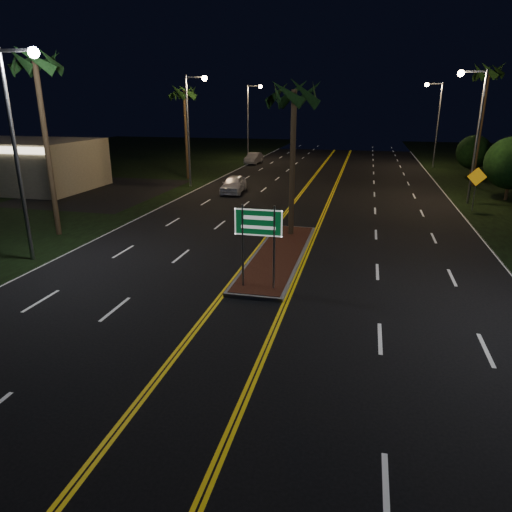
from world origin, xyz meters
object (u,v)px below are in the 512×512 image
(streetlight_left_near, at_px, (20,133))
(palm_left_far, at_px, (184,93))
(palm_right_far, at_px, (489,73))
(shrub_far, at_px, (474,152))
(highway_sign, at_px, (258,230))
(car_far, at_px, (254,157))
(commercial_building, at_px, (6,164))
(streetlight_right_mid, at_px, (473,122))
(palm_left_near, at_px, (35,64))
(shrub_mid, at_px, (512,163))
(car_near, at_px, (233,183))
(palm_median, at_px, (294,94))
(streetlight_left_mid, at_px, (192,119))
(median_island, at_px, (279,255))
(streetlight_left_far, at_px, (251,114))
(streetlight_right_far, at_px, (435,115))
(warning_sign, at_px, (476,182))

(streetlight_left_near, distance_m, palm_left_far, 24.19)
(palm_right_far, xyz_separation_m, shrub_far, (1.00, 6.00, -6.81))
(highway_sign, bearing_deg, car_far, 103.98)
(commercial_building, distance_m, streetlight_right_mid, 36.85)
(palm_left_near, height_order, shrub_mid, palm_left_near)
(streetlight_left_near, bearing_deg, car_near, 77.38)
(commercial_building, bearing_deg, palm_left_near, -41.61)
(palm_left_far, relative_size, car_far, 1.98)
(streetlight_right_mid, relative_size, shrub_mid, 1.95)
(streetlight_right_mid, relative_size, palm_left_near, 0.92)
(streetlight_right_mid, relative_size, palm_left_far, 1.02)
(palm_median, xyz_separation_m, car_near, (-6.56, 11.59, -6.48))
(highway_sign, xyz_separation_m, palm_right_far, (12.80, 27.20, 6.74))
(highway_sign, distance_m, streetlight_left_mid, 23.93)
(median_island, height_order, streetlight_left_mid, streetlight_left_mid)
(streetlight_left_far, height_order, streetlight_right_far, same)
(highway_sign, distance_m, palm_left_far, 28.77)
(streetlight_left_far, xyz_separation_m, palm_left_near, (-1.89, -36.00, 3.02))
(highway_sign, relative_size, shrub_far, 0.81)
(commercial_building, height_order, warning_sign, commercial_building)
(streetlight_left_mid, height_order, car_near, streetlight_left_mid)
(streetlight_right_far, bearing_deg, palm_median, -108.62)
(car_near, bearing_deg, warning_sign, -12.78)
(highway_sign, relative_size, streetlight_left_far, 0.36)
(streetlight_left_far, bearing_deg, streetlight_left_near, -90.00)
(palm_left_far, bearing_deg, streetlight_left_near, -84.79)
(streetlight_right_far, bearing_deg, shrub_far, -62.02)
(shrub_mid, bearing_deg, streetlight_left_far, 140.90)
(median_island, height_order, streetlight_left_far, streetlight_left_far)
(car_far, bearing_deg, warning_sign, -43.54)
(streetlight_right_far, relative_size, palm_left_near, 0.92)
(median_island, bearing_deg, streetlight_right_far, 73.13)
(highway_sign, xyz_separation_m, car_far, (-9.44, 37.92, -1.66))
(streetlight_right_far, relative_size, palm_median, 1.08)
(shrub_far, relative_size, warning_sign, 1.36)
(streetlight_left_far, height_order, warning_sign, streetlight_left_far)
(streetlight_left_far, height_order, shrub_mid, streetlight_left_far)
(median_island, bearing_deg, streetlight_left_far, 106.00)
(streetlight_left_near, xyz_separation_m, streetlight_left_far, (0.00, 40.00, 0.00))
(streetlight_left_near, distance_m, palm_left_near, 5.36)
(streetlight_right_mid, xyz_separation_m, palm_right_far, (2.19, 8.00, 3.49))
(median_island, height_order, streetlight_right_mid, streetlight_right_mid)
(median_island, height_order, car_far, car_far)
(shrub_far, bearing_deg, streetlight_left_mid, -153.82)
(palm_left_near, bearing_deg, palm_left_far, 90.86)
(median_island, relative_size, car_near, 2.14)
(median_island, height_order, shrub_far, shrub_far)
(palm_right_far, bearing_deg, warning_sign, -100.69)
(car_far, bearing_deg, median_island, -71.42)
(streetlight_left_near, xyz_separation_m, car_near, (4.05, 18.09, -4.86))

